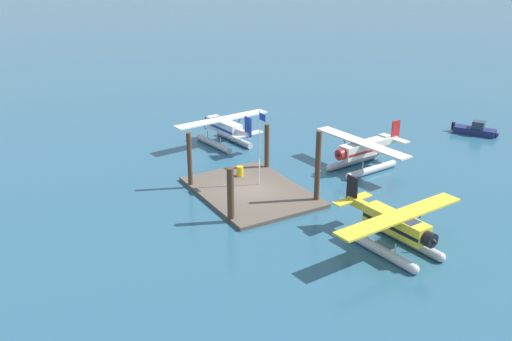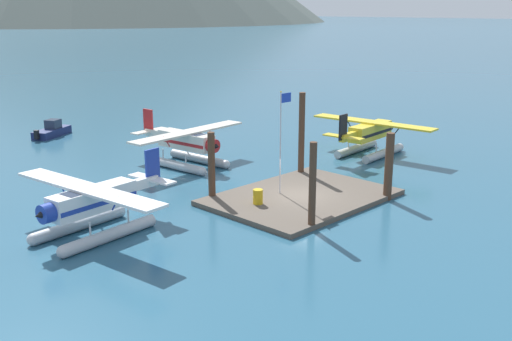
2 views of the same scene
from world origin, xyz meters
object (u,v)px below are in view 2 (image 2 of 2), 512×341
object	(u,v)px
flagpole	(282,131)
seaplane_cream_bow_centre	(187,145)
boat_navy_open_north	(53,131)
fuel_drum	(258,197)
seaplane_white_port_fwd	(93,207)
seaplane_yellow_stbd_fwd	(370,136)

from	to	relation	value
flagpole	seaplane_cream_bow_centre	world-z (taller)	flagpole
boat_navy_open_north	fuel_drum	bearing A→B (deg)	-93.29
seaplane_cream_bow_centre	seaplane_white_port_fwd	xyz separation A→B (m)	(-12.38, -7.60, 0.00)
seaplane_white_port_fwd	seaplane_yellow_stbd_fwd	bearing A→B (deg)	-0.29
fuel_drum	seaplane_yellow_stbd_fwd	bearing A→B (deg)	10.51
seaplane_yellow_stbd_fwd	seaplane_white_port_fwd	bearing A→B (deg)	179.71
seaplane_white_port_fwd	fuel_drum	bearing A→B (deg)	-18.82
seaplane_cream_bow_centre	flagpole	bearing A→B (deg)	-94.44
seaplane_white_port_fwd	boat_navy_open_north	distance (m)	27.10
seaplane_cream_bow_centre	boat_navy_open_north	xyz separation A→B (m)	(-1.76, 17.31, -1.09)
fuel_drum	seaplane_white_port_fwd	size ratio (longest dim) A/B	0.08
flagpole	seaplane_white_port_fwd	bearing A→B (deg)	167.45
seaplane_yellow_stbd_fwd	seaplane_cream_bow_centre	distance (m)	14.71
fuel_drum	seaplane_cream_bow_centre	world-z (taller)	seaplane_cream_bow_centre
seaplane_cream_bow_centre	boat_navy_open_north	world-z (taller)	seaplane_cream_bow_centre
seaplane_cream_bow_centre	seaplane_white_port_fwd	distance (m)	14.53
flagpole	seaplane_white_port_fwd	xyz separation A→B (m)	(-11.59, 2.58, -2.66)
seaplane_white_port_fwd	flagpole	bearing A→B (deg)	-12.55
seaplane_yellow_stbd_fwd	seaplane_white_port_fwd	distance (m)	24.89
seaplane_cream_bow_centre	seaplane_yellow_stbd_fwd	bearing A→B (deg)	-31.70
flagpole	fuel_drum	bearing A→B (deg)	-169.21
fuel_drum	boat_navy_open_north	world-z (taller)	boat_navy_open_north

